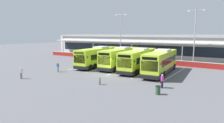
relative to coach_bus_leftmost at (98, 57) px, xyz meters
name	(u,v)px	position (x,y,z in m)	size (l,w,h in m)	color
ground_plane	(108,75)	(6.29, -5.71, -1.79)	(200.00, 200.00, 0.00)	#56565B
terminal_building	(166,46)	(6.29, 21.20, 1.23)	(70.00, 13.00, 6.00)	beige
red_barrier_wall	(147,61)	(6.29, 8.79, -1.23)	(60.00, 0.40, 1.10)	maroon
coach_bus_leftmost	(98,57)	(0.00, 0.00, 0.00)	(3.84, 12.33, 3.78)	#B7DB2D
coach_bus_left_centre	(120,58)	(4.39, 0.99, 0.00)	(3.84, 12.33, 3.78)	#B7DB2D
coach_bus_centre	(139,60)	(8.55, 0.24, 0.00)	(3.84, 12.33, 3.78)	#B7DB2D
coach_bus_right_centre	(161,62)	(12.63, -0.26, 0.00)	(3.84, 12.33, 3.78)	#B7DB2D
bay_stripe_far_west	(91,65)	(-2.11, 0.29, -1.78)	(0.14, 13.00, 0.01)	silver
bay_stripe_west	(108,67)	(2.09, 0.29, -1.78)	(0.14, 13.00, 0.01)	silver
bay_stripe_mid_west	(127,69)	(6.29, 0.29, -1.78)	(0.14, 13.00, 0.01)	silver
bay_stripe_centre	(149,71)	(10.49, 0.29, -1.78)	(0.14, 13.00, 0.01)	silver
bay_stripe_mid_east	(174,74)	(14.69, 0.29, -1.78)	(0.14, 13.00, 0.01)	silver
pedestrian_with_handbag	(162,81)	(15.68, -8.34, -0.93)	(0.56, 0.58, 1.62)	black
pedestrian_in_dark_coat	(58,67)	(-1.96, -8.48, -0.91)	(0.54, 0.32, 1.62)	slate
pedestrian_child	(100,80)	(8.75, -11.15, -1.24)	(0.28, 0.27, 1.00)	slate
pedestrian_near_bin	(21,73)	(-2.36, -14.71, -0.91)	(0.53, 0.33, 1.62)	slate
lamp_post_west	(121,34)	(-1.59, 11.01, 4.50)	(3.24, 0.28, 11.00)	#9E9EA3
lamp_post_centre	(195,34)	(15.18, 11.69, 4.50)	(3.24, 0.28, 11.00)	#9E9EA3
litter_bin	(158,90)	(16.16, -10.99, -1.32)	(0.54, 0.54, 0.93)	#2D5133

